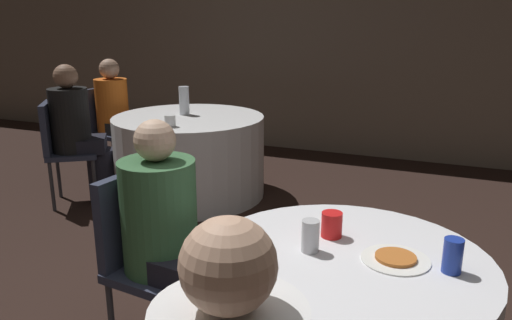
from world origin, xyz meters
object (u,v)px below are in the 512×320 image
Objects in this scene: person_black_shirt at (81,135)px; person_orange_shirt at (118,120)px; table_far at (190,156)px; person_green_jacket at (173,246)px; pizza_plate_near at (396,259)px; bottle_far at (184,101)px; soda_can_blue at (453,256)px; chair_far_southwest at (61,143)px; chair_near_west at (146,248)px; soda_can_red at (221,251)px; soda_can_silver at (310,236)px; chair_far_west at (107,123)px.

person_orange_shirt is (-0.14, 0.69, -0.01)m from person_black_shirt.
table_far is 2.31m from person_green_jacket.
person_green_jacket is (1.08, -2.03, 0.22)m from table_far.
person_orange_shirt is 3.69m from pizza_plate_near.
person_green_jacket is at bearing -62.10° from table_far.
person_green_jacket is (1.83, -1.52, -0.02)m from person_black_shirt.
bottle_far reaches higher than pizza_plate_near.
pizza_plate_near is at bearing 175.16° from soda_can_blue.
person_orange_shirt reaches higher than person_green_jacket.
soda_can_blue is at bearing 29.97° from chair_far_southwest.
soda_can_red is at bearing 64.96° from chair_near_west.
soda_can_silver is at bearing -171.56° from pizza_plate_near.
chair_near_west is 0.85m from soda_can_silver.
chair_far_southwest reaches higher than soda_can_blue.
chair_far_west is at bearing 134.48° from soda_can_red.
pizza_plate_near is (2.03, -2.07, 0.37)m from table_far.
chair_far_west is 7.23× the size of soda_can_red.
chair_far_southwest is 3.26m from pizza_plate_near.
soda_can_silver is at bearing 61.35° from chair_far_west.
soda_can_silver is (2.47, -1.60, 0.18)m from person_black_shirt.
bottle_far is at bearing 95.25° from chair_far_southwest.
person_orange_shirt is (-0.89, 0.18, 0.23)m from table_far.
soda_can_blue is (3.26, -2.30, 0.24)m from chair_far_west.
person_orange_shirt is at bearing 156.89° from person_black_shirt.
bottle_far is (0.82, -0.11, 0.26)m from person_orange_shirt.
soda_can_blue reaches higher than table_far.
chair_far_west is 0.17m from person_orange_shirt.
bottle_far is at bearing 136.69° from soda_can_blue.
chair_near_west reaches higher than soda_can_blue.
person_green_jacket is at bearing 19.54° from chair_far_southwest.
soda_can_red is (2.52, -2.57, 0.24)m from chair_far_west.
chair_far_west is 0.74× the size of person_black_shirt.
chair_far_west is 3.09m from person_green_jacket.
person_orange_shirt is 9.63× the size of soda_can_red.
bottle_far is (-1.15, 2.10, 0.26)m from person_green_jacket.
chair_far_southwest is (0.17, -0.82, 0.00)m from chair_far_west.
soda_can_blue is (0.74, 0.27, 0.00)m from soda_can_red.
person_orange_shirt is (-1.97, 2.21, 0.01)m from person_green_jacket.
soda_can_silver is at bearing -176.57° from soda_can_blue.
person_green_jacket is at bearing -61.26° from bottle_far.
person_black_shirt reaches higher than soda_can_red.
bottle_far is at bearing 96.20° from person_black_shirt.
chair_near_west is 7.23× the size of soda_can_red.
chair_far_southwest reaches higher than pizza_plate_near.
soda_can_red is at bearing 18.93° from chair_far_southwest.
soda_can_blue is (2.21, -2.09, 0.42)m from table_far.
person_green_jacket is (0.16, -0.02, 0.05)m from chair_near_west.
table_far is 2.76m from soda_can_silver.
table_far is 5.31× the size of bottle_far.
person_orange_shirt is 4.81× the size of pizza_plate_near.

